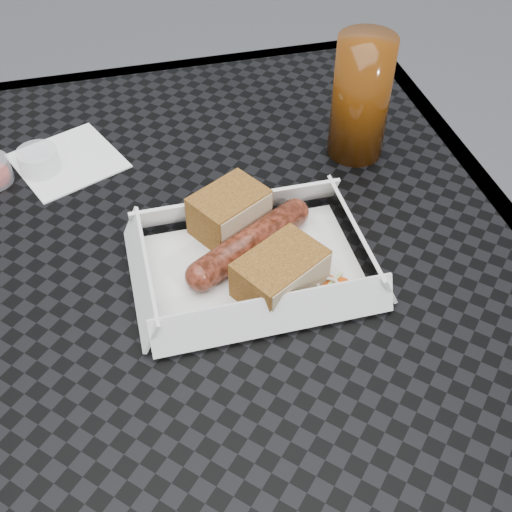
# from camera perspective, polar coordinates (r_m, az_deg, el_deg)

# --- Properties ---
(patio_table) EXTENTS (0.80, 0.80, 0.74)m
(patio_table) POSITION_cam_1_polar(r_m,az_deg,el_deg) (0.77, -6.81, -2.74)
(patio_table) COLOR black
(patio_table) RESTS_ON ground
(food_tray) EXTENTS (0.22, 0.15, 0.00)m
(food_tray) POSITION_cam_1_polar(r_m,az_deg,el_deg) (0.68, -0.21, -1.06)
(food_tray) COLOR white
(food_tray) RESTS_ON patio_table
(bratwurst) EXTENTS (0.15, 0.10, 0.03)m
(bratwurst) POSITION_cam_1_polar(r_m,az_deg,el_deg) (0.68, -0.55, 1.19)
(bratwurst) COLOR maroon
(bratwurst) RESTS_ON food_tray
(bread_near) EXTENTS (0.10, 0.09, 0.05)m
(bread_near) POSITION_cam_1_polar(r_m,az_deg,el_deg) (0.71, -2.39, 3.93)
(bread_near) COLOR brown
(bread_near) RESTS_ON food_tray
(bread_far) EXTENTS (0.10, 0.09, 0.04)m
(bread_far) POSITION_cam_1_polar(r_m,az_deg,el_deg) (0.64, 2.16, -1.56)
(bread_far) COLOR brown
(bread_far) RESTS_ON food_tray
(veg_garnish) EXTENTS (0.03, 0.03, 0.00)m
(veg_garnish) POSITION_cam_1_polar(r_m,az_deg,el_deg) (0.66, 6.63, -3.06)
(veg_garnish) COLOR #DA4809
(veg_garnish) RESTS_ON food_tray
(napkin) EXTENTS (0.16, 0.16, 0.00)m
(napkin) POSITION_cam_1_polar(r_m,az_deg,el_deg) (0.86, -16.38, 8.12)
(napkin) COLOR white
(napkin) RESTS_ON patio_table
(condiment_cup_empty) EXTENTS (0.05, 0.05, 0.03)m
(condiment_cup_empty) POSITION_cam_1_polar(r_m,az_deg,el_deg) (0.85, -18.75, 8.02)
(condiment_cup_empty) COLOR silver
(condiment_cup_empty) RESTS_ON patio_table
(drink_glass) EXTENTS (0.07, 0.07, 0.16)m
(drink_glass) POSITION_cam_1_polar(r_m,az_deg,el_deg) (0.81, 9.30, 13.65)
(drink_glass) COLOR #4E2406
(drink_glass) RESTS_ON patio_table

